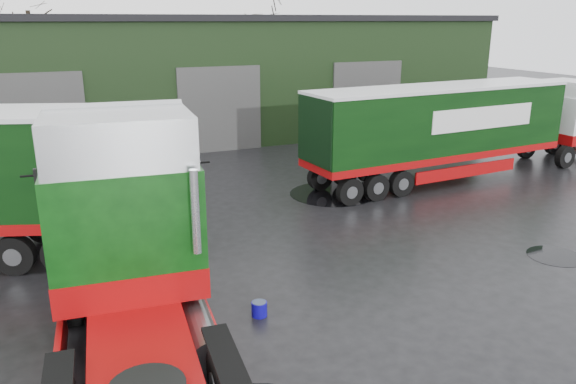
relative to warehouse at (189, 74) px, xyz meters
The scene contains 10 objects.
ground 20.35m from the warehouse, 95.71° to the right, with size 100.00×100.00×0.00m, color black.
warehouse is the anchor object (origin of this frame).
hero_tractor 23.92m from the warehouse, 105.78° to the right, with size 3.09×7.27×4.52m, color #0A3C0D, non-canonical shape.
lorry_right 15.72m from the warehouse, 66.70° to the right, with size 2.46×14.21×3.73m, color silver, non-canonical shape.
wash_bucket 22.13m from the warehouse, 100.01° to the right, with size 0.34×0.34×0.31m, color #0E0696.
tree_back_a 12.90m from the warehouse, 128.66° to the left, with size 4.40×4.40×9.50m, color black, non-canonical shape.
tree_back_b 12.82m from the warehouse, 51.34° to the left, with size 4.40×4.40×7.50m, color black, non-canonical shape.
puddle_1 14.82m from the warehouse, 83.28° to the right, with size 3.12×3.12×0.01m, color black.
puddle_3 22.46m from the warehouse, 78.06° to the right, with size 1.47×1.47×0.01m, color black.
puddle_4 19.24m from the warehouse, 108.30° to the right, with size 2.47×2.47×0.01m, color black.
Camera 1 is at (-5.45, -11.69, 6.07)m, focal length 35.00 mm.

